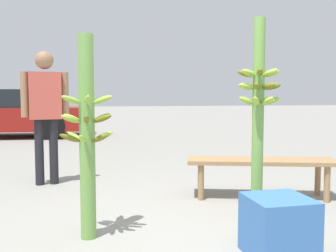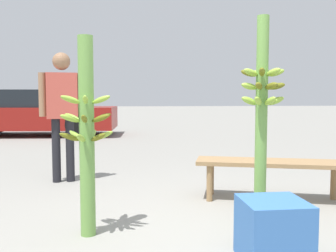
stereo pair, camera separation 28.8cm
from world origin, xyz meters
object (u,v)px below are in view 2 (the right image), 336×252
(banana_stalk_center, at_px, (261,112))
(market_bench, at_px, (272,166))
(banana_stalk_left, at_px, (87,134))
(produce_crate, at_px, (273,231))
(vendor_person, at_px, (62,104))
(parked_car, at_px, (37,113))

(banana_stalk_center, bearing_deg, market_bench, 61.15)
(banana_stalk_left, height_order, produce_crate, banana_stalk_left)
(banana_stalk_left, relative_size, vendor_person, 0.94)
(banana_stalk_center, distance_m, vendor_person, 2.58)
(banana_stalk_left, distance_m, market_bench, 1.95)
(banana_stalk_left, bearing_deg, market_bench, 23.24)
(banana_stalk_center, bearing_deg, parked_car, 114.10)
(banana_stalk_left, relative_size, parked_car, 0.34)
(parked_car, bearing_deg, market_bench, -146.81)
(vendor_person, distance_m, market_bench, 2.55)
(market_bench, distance_m, produce_crate, 1.47)
(parked_car, bearing_deg, produce_crate, -154.19)
(vendor_person, bearing_deg, produce_crate, -64.09)
(banana_stalk_center, height_order, produce_crate, banana_stalk_center)
(vendor_person, bearing_deg, parked_car, 97.13)
(produce_crate, bearing_deg, banana_stalk_left, 153.47)
(banana_stalk_left, height_order, banana_stalk_center, banana_stalk_center)
(vendor_person, xyz_separation_m, market_bench, (2.22, -1.10, -0.61))
(banana_stalk_left, relative_size, banana_stalk_center, 0.89)
(produce_crate, bearing_deg, parked_car, 111.62)
(market_bench, xyz_separation_m, parked_car, (-3.81, 6.87, 0.27))
(banana_stalk_left, relative_size, market_bench, 0.95)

